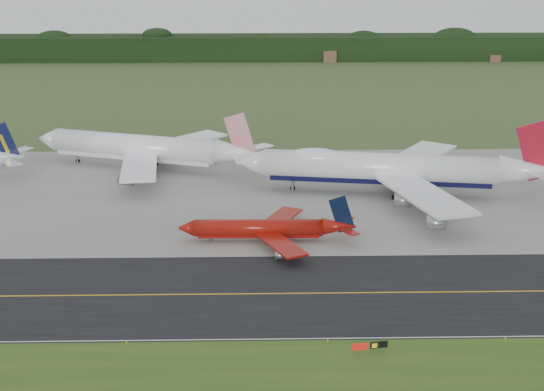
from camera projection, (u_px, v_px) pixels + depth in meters
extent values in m
plane|color=#405025|center=(287.00, 283.00, 130.93)|extent=(600.00, 600.00, 0.00)
cube|color=black|center=(288.00, 293.00, 127.12)|extent=(400.00, 32.00, 0.02)
cube|color=gray|center=(278.00, 192.00, 179.35)|extent=(400.00, 78.00, 0.01)
cube|color=orange|center=(288.00, 293.00, 127.12)|extent=(400.00, 0.40, 0.00)
cube|color=silver|center=(292.00, 339.00, 112.40)|extent=(400.00, 0.25, 0.00)
cube|color=black|center=(266.00, 47.00, 390.17)|extent=(700.00, 24.00, 12.00)
cylinder|color=white|center=(380.00, 167.00, 176.07)|extent=(53.96, 15.21, 6.80)
cube|color=black|center=(379.00, 176.00, 176.76)|extent=(51.04, 13.11, 2.38)
cone|color=white|center=(252.00, 162.00, 180.00)|extent=(7.69, 7.78, 6.80)
cone|color=white|center=(530.00, 171.00, 171.50)|extent=(15.03, 8.96, 6.80)
ellipsoid|color=white|center=(316.00, 157.00, 177.44)|extent=(14.62, 7.91, 4.34)
cube|color=white|center=(423.00, 194.00, 160.97)|extent=(17.59, 31.80, 0.58)
cube|color=white|center=(417.00, 157.00, 189.48)|extent=(25.01, 30.51, 0.58)
cube|color=#A31222|center=(536.00, 151.00, 169.95)|extent=(9.74, 2.09, 14.09)
cylinder|color=gray|center=(403.00, 200.00, 162.72)|extent=(4.12, 3.41, 2.86)
cylinder|color=gray|center=(400.00, 164.00, 189.99)|extent=(4.12, 3.41, 2.86)
cylinder|color=gray|center=(436.00, 223.00, 149.52)|extent=(4.12, 3.41, 2.86)
cylinder|color=gray|center=(422.00, 151.00, 201.59)|extent=(4.12, 3.41, 2.86)
cylinder|color=black|center=(293.00, 188.00, 180.59)|extent=(1.30, 0.74, 1.22)
cylinder|color=slate|center=(398.00, 191.00, 173.34)|extent=(1.09, 1.09, 4.55)
cylinder|color=black|center=(397.00, 197.00, 173.86)|extent=(1.31, 0.80, 1.22)
cylinder|color=slate|center=(397.00, 181.00, 180.38)|extent=(1.09, 1.09, 4.55)
cylinder|color=black|center=(397.00, 188.00, 180.90)|extent=(1.31, 0.80, 1.22)
cylinder|color=maroon|center=(258.00, 228.00, 148.95)|extent=(25.19, 3.73, 3.40)
cube|color=maroon|center=(258.00, 233.00, 149.30)|extent=(23.92, 2.86, 1.19)
cone|color=maroon|center=(187.00, 228.00, 148.83)|extent=(3.19, 3.44, 3.40)
cone|color=maroon|center=(339.00, 226.00, 149.00)|extent=(6.68, 3.49, 3.40)
cube|color=maroon|center=(281.00, 244.00, 142.52)|extent=(9.89, 14.64, 0.38)
cube|color=maroon|center=(280.00, 218.00, 155.82)|extent=(10.17, 14.59, 0.38)
cube|color=black|center=(342.00, 214.00, 148.20)|extent=(5.38, 0.34, 7.75)
cylinder|color=gray|center=(280.00, 255.00, 139.63)|extent=(1.88, 1.45, 1.43)
cylinder|color=gray|center=(278.00, 217.00, 159.29)|extent=(1.88, 1.45, 1.43)
cylinder|color=black|center=(210.00, 240.00, 149.64)|extent=(0.62, 0.28, 0.61)
cylinder|color=slate|center=(269.00, 240.00, 147.78)|extent=(0.48, 0.48, 1.76)
cylinder|color=black|center=(269.00, 243.00, 147.96)|extent=(0.62, 0.31, 0.61)
cylinder|color=slate|center=(269.00, 233.00, 151.34)|extent=(0.48, 0.48, 1.76)
cylinder|color=black|center=(269.00, 236.00, 151.52)|extent=(0.62, 0.31, 0.61)
cone|color=silver|center=(3.00, 158.00, 188.53)|extent=(11.07, 6.43, 5.39)
cube|color=#0C1238|center=(4.00, 144.00, 187.48)|extent=(7.55, 1.19, 10.88)
cylinder|color=white|center=(134.00, 146.00, 197.30)|extent=(45.19, 20.57, 6.33)
cube|color=white|center=(135.00, 154.00, 197.95)|extent=(42.53, 18.34, 2.21)
cone|color=white|center=(49.00, 139.00, 204.59)|extent=(7.42, 7.82, 6.33)
cone|color=white|center=(238.00, 153.00, 188.97)|extent=(13.42, 9.84, 6.33)
cube|color=white|center=(139.00, 166.00, 183.55)|extent=(11.06, 26.85, 0.57)
cube|color=white|center=(183.00, 141.00, 207.20)|extent=(23.97, 24.56, 0.57)
cube|color=#B00C1A|center=(241.00, 137.00, 187.48)|extent=(8.43, 3.27, 12.58)
cylinder|color=gray|center=(126.00, 180.00, 178.55)|extent=(4.12, 3.62, 2.66)
cylinder|color=gray|center=(191.00, 142.00, 213.51)|extent=(4.12, 3.62, 2.66)
cylinder|color=black|center=(78.00, 161.00, 203.89)|extent=(1.24, 0.85, 1.14)
cylinder|color=slate|center=(142.00, 165.00, 194.33)|extent=(1.12, 1.12, 3.99)
cylinder|color=black|center=(142.00, 171.00, 194.78)|extent=(1.26, 0.90, 1.14)
cylinder|color=slate|center=(154.00, 158.00, 200.64)|extent=(1.12, 1.12, 3.99)
cylinder|color=black|center=(154.00, 164.00, 201.09)|extent=(1.26, 0.90, 1.14)
cylinder|color=slate|center=(358.00, 352.00, 107.94)|extent=(0.13, 0.13, 0.78)
cylinder|color=slate|center=(380.00, 350.00, 108.54)|extent=(0.13, 0.13, 0.78)
cube|color=#AE150D|center=(360.00, 347.00, 107.72)|extent=(2.44, 0.61, 1.00)
cube|color=black|center=(374.00, 345.00, 108.10)|extent=(1.13, 0.38, 1.00)
cube|color=black|center=(383.00, 344.00, 108.34)|extent=(1.35, 0.42, 1.00)
cylinder|color=yellow|center=(127.00, 343.00, 110.88)|extent=(0.16, 0.16, 0.50)
cylinder|color=yellow|center=(328.00, 340.00, 111.49)|extent=(0.16, 0.16, 0.50)
cylinder|color=yellow|center=(505.00, 339.00, 112.03)|extent=(0.16, 0.16, 0.50)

